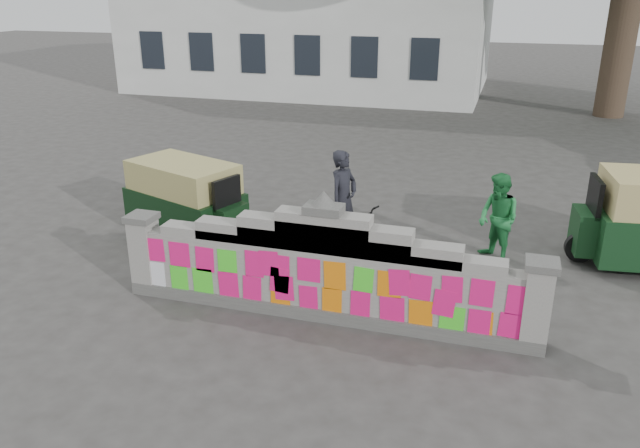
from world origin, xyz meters
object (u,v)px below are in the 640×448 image
Objects in this scene: cyclist_bike at (343,231)px; pedestrian at (498,219)px; cyclist_rider at (343,212)px; rickshaw_left at (187,198)px.

pedestrian reaches higher than cyclist_bike.
cyclist_rider is 0.64× the size of rickshaw_left.
pedestrian is at bearing 24.75° from rickshaw_left.
cyclist_rider is (-0.00, 0.00, 0.36)m from cyclist_bike.
cyclist_rider is at bearing 16.91° from rickshaw_left.
cyclist_bike is at bearing -118.09° from pedestrian.
cyclist_rider is 1.09× the size of pedestrian.
rickshaw_left is at bearing -127.29° from pedestrian.
cyclist_rider reaches higher than cyclist_bike.
cyclist_bike is 1.12× the size of cyclist_rider.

